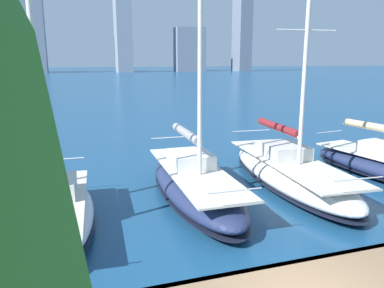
# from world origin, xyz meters

# --- Properties ---
(city_skyline) EXTENTS (167.63, 15.07, 43.87)m
(city_skyline) POSITION_xyz_m (17.10, -165.97, 20.10)
(city_skyline) COLOR slate
(city_skyline) RESTS_ON ground
(sailboat_maroon) EXTENTS (3.27, 9.25, 9.57)m
(sailboat_maroon) POSITION_xyz_m (-4.43, -7.59, 0.63)
(sailboat_maroon) COLOR white
(sailboat_maroon) RESTS_ON ground
(sailboat_grey) EXTENTS (2.66, 8.39, 12.24)m
(sailboat_grey) POSITION_xyz_m (-0.20, -7.34, 0.68)
(sailboat_grey) COLOR navy
(sailboat_grey) RESTS_ON ground
(sailboat_navy) EXTENTS (3.01, 7.13, 12.56)m
(sailboat_navy) POSITION_xyz_m (4.82, -6.15, 0.63)
(sailboat_navy) COLOR silver
(sailboat_navy) RESTS_ON ground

